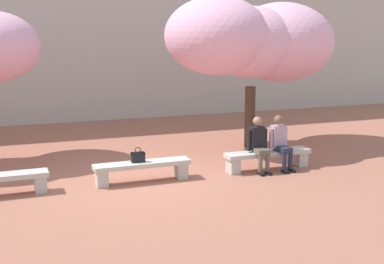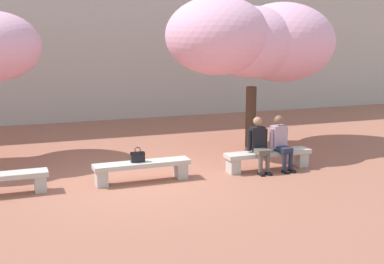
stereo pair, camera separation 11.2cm
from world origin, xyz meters
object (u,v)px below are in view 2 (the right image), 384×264
Objects in this scene: stone_bench_near_west at (142,168)px; handbag at (138,156)px; stone_bench_center at (268,157)px; person_seated_right at (280,141)px; cherry_tree_main at (252,40)px; person_seated_left at (259,142)px.

stone_bench_near_west is 6.38× the size of handbag.
stone_bench_near_west and stone_bench_center have the same top height.
stone_bench_center is at bearing 0.00° from stone_bench_near_west.
stone_bench_center is at bearing 169.64° from person_seated_right.
stone_bench_center is 0.44× the size of cherry_tree_main.
cherry_tree_main reaches higher than person_seated_right.
cherry_tree_main is at bearing 31.15° from handbag.
cherry_tree_main reaches higher than person_seated_left.
person_seated_left and person_seated_right have the same top height.
person_seated_left is 2.89m from handbag.
handbag reaches higher than stone_bench_center.
person_seated_right is at bearing 0.07° from person_seated_left.
person_seated_right is at bearing -10.36° from stone_bench_center.
stone_bench_near_west is 0.28m from handbag.
person_seated_right is (0.57, 0.00, 0.00)m from person_seated_left.
person_seated_left is at bearing -179.93° from person_seated_right.
stone_bench_center is 0.48m from person_seated_left.
cherry_tree_main is (0.60, 2.30, 2.66)m from stone_bench_center.
cherry_tree_main reaches higher than handbag.
person_seated_left is 3.39m from cherry_tree_main.
handbag is at bearing -148.85° from cherry_tree_main.
stone_bench_near_west is at bearing 180.00° from stone_bench_center.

